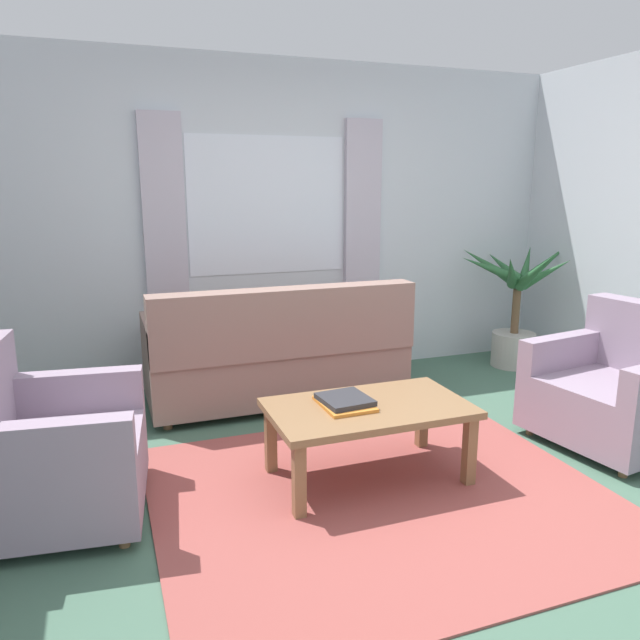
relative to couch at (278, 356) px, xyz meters
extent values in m
plane|color=#476B56|center=(0.12, -1.56, -0.37)|extent=(6.24, 6.24, 0.00)
cube|color=silver|center=(0.12, 0.70, 0.93)|extent=(5.32, 0.12, 2.60)
cube|color=white|center=(0.12, 0.64, 1.08)|extent=(1.30, 0.01, 1.10)
cube|color=silver|center=(-0.71, 0.61, 1.08)|extent=(0.32, 0.06, 1.40)
cube|color=silver|center=(0.95, 0.61, 1.08)|extent=(0.32, 0.06, 1.40)
cube|color=#9E4C47|center=(0.12, -1.56, -0.36)|extent=(2.36, 2.04, 0.01)
cube|color=gray|center=(0.00, 0.07, -0.12)|extent=(1.90, 0.80, 0.38)
cube|color=gray|center=(0.00, -0.25, 0.31)|extent=(1.90, 0.20, 0.48)
cube|color=gray|center=(0.87, 0.07, 0.19)|extent=(0.16, 0.80, 0.24)
cube|color=gray|center=(-0.87, 0.07, 0.19)|extent=(0.16, 0.80, 0.24)
cylinder|color=olive|center=(0.85, 0.37, -0.34)|extent=(0.06, 0.06, 0.06)
cylinder|color=olive|center=(-0.85, 0.37, -0.34)|extent=(0.06, 0.06, 0.06)
cylinder|color=olive|center=(0.85, -0.23, -0.34)|extent=(0.06, 0.06, 0.06)
cylinder|color=olive|center=(-0.85, -0.23, -0.34)|extent=(0.06, 0.06, 0.06)
cube|color=#998499|center=(-1.47, -1.18, -0.13)|extent=(0.89, 0.93, 0.36)
cube|color=#998499|center=(-1.51, -1.53, 0.16)|extent=(0.81, 0.21, 0.22)
cube|color=#998499|center=(-1.42, -0.82, 0.16)|extent=(0.81, 0.21, 0.22)
cylinder|color=olive|center=(-1.19, -1.55, -0.34)|extent=(0.05, 0.05, 0.06)
cylinder|color=olive|center=(-1.11, -0.88, -0.34)|extent=(0.05, 0.05, 0.06)
cylinder|color=olive|center=(-1.74, -0.80, -0.34)|extent=(0.05, 0.05, 0.06)
cube|color=#998499|center=(1.77, -1.44, -0.13)|extent=(0.92, 0.95, 0.36)
cube|color=#998499|center=(1.71, -1.08, 0.16)|extent=(0.81, 0.24, 0.22)
cylinder|color=olive|center=(1.40, -1.15, -0.34)|extent=(0.05, 0.05, 0.06)
cylinder|color=olive|center=(1.51, -1.82, -0.34)|extent=(0.05, 0.05, 0.06)
cylinder|color=olive|center=(2.03, -1.05, -0.34)|extent=(0.05, 0.05, 0.06)
cube|color=olive|center=(0.13, -1.34, 0.05)|extent=(1.10, 0.64, 0.04)
cube|color=olive|center=(-0.36, -1.60, -0.17)|extent=(0.06, 0.06, 0.40)
cube|color=olive|center=(0.62, -1.60, -0.17)|extent=(0.06, 0.06, 0.40)
cube|color=olive|center=(-0.36, -1.08, -0.17)|extent=(0.06, 0.06, 0.40)
cube|color=olive|center=(0.62, -1.08, -0.17)|extent=(0.06, 0.06, 0.40)
cube|color=orange|center=(0.00, -1.31, 0.08)|extent=(0.27, 0.33, 0.02)
cube|color=#2D2D33|center=(0.01, -1.30, 0.10)|extent=(0.28, 0.29, 0.03)
cylinder|color=#B7B2A8|center=(2.27, 0.17, -0.21)|extent=(0.38, 0.38, 0.31)
cylinder|color=brown|center=(2.27, 0.17, 0.14)|extent=(0.07, 0.07, 0.40)
cone|color=#2D6638|center=(2.57, 0.19, 0.55)|extent=(0.58, 0.14, 0.40)
cone|color=#2D6638|center=(2.48, 0.33, 0.53)|extent=(0.43, 0.39, 0.41)
cone|color=#2D6638|center=(2.29, 0.42, 0.52)|extent=(0.12, 0.51, 0.28)
cone|color=#2D6638|center=(2.10, 0.40, 0.54)|extent=(0.33, 0.53, 0.36)
cone|color=#2D6638|center=(2.00, 0.22, 0.53)|extent=(0.55, 0.22, 0.30)
cone|color=#2D6638|center=(2.06, 0.00, 0.53)|extent=(0.43, 0.42, 0.39)
cone|color=#2D6638|center=(2.22, -0.12, 0.55)|extent=(0.16, 0.54, 0.44)
cone|color=#2D6638|center=(2.43, 0.01, 0.50)|extent=(0.34, 0.39, 0.37)
camera|label=1|loc=(-1.20, -4.19, 1.27)|focal=33.91mm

